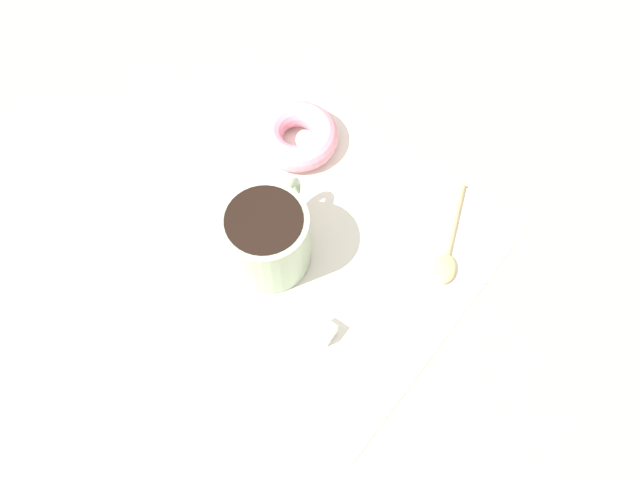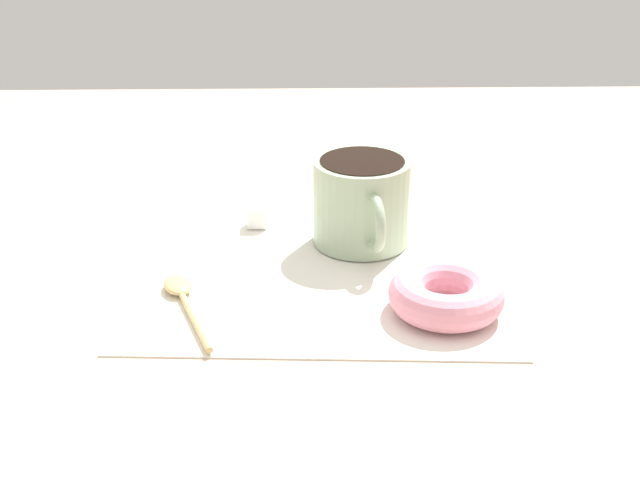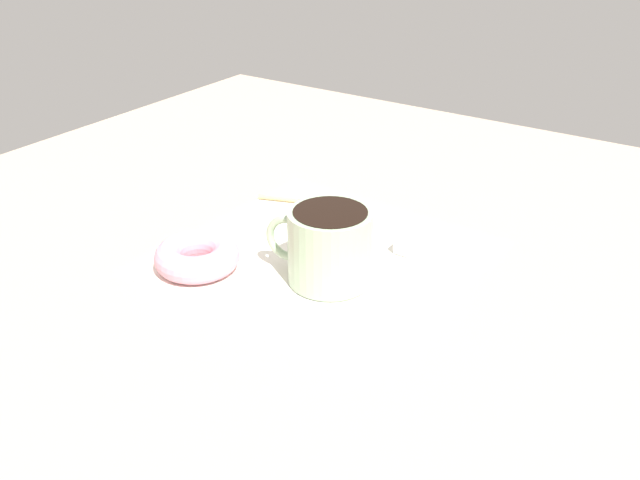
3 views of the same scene
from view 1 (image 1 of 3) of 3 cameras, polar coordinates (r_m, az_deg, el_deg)
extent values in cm
cube|color=tan|center=(79.52, 0.06, -0.43)|extent=(120.00, 120.00, 2.00)
cube|color=white|center=(78.04, 0.00, -0.72)|extent=(34.59, 34.59, 0.30)
cylinder|color=#9EB793|center=(74.06, -4.31, 0.10)|extent=(9.12, 9.12, 8.16)
cylinder|color=black|center=(70.63, -4.52, 1.53)|extent=(7.92, 7.92, 0.60)
torus|color=#9EB793|center=(76.10, -2.58, 3.14)|extent=(1.84, 5.54, 5.47)
torus|color=pink|center=(83.71, -1.82, 8.33)|extent=(9.57, 9.57, 3.10)
ellipsoid|color=#D8B772|center=(77.50, 9.91, -2.29)|extent=(3.47, 4.20, 0.90)
cylinder|color=#D8B772|center=(80.47, 10.72, 1.40)|extent=(3.88, 9.60, 0.56)
cube|color=white|center=(73.16, 0.38, -7.31)|extent=(1.91, 1.91, 1.91)
camera|label=2|loc=(1.09, 31.43, 39.10)|focal=50.00mm
camera|label=3|loc=(0.87, -59.29, 12.76)|focal=40.00mm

